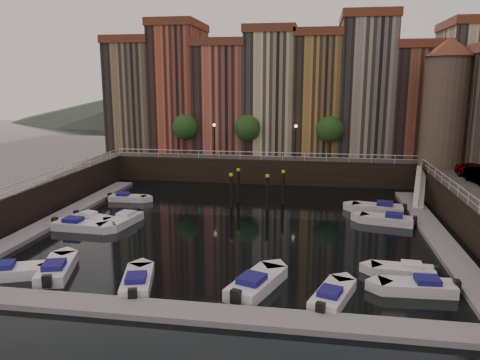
% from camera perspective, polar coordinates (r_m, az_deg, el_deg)
% --- Properties ---
extents(ground, '(200.00, 200.00, 0.00)m').
position_cam_1_polar(ground, '(41.44, -0.07, -5.23)').
color(ground, black).
rests_on(ground, ground).
extents(quay_far, '(80.00, 20.00, 3.00)m').
position_cam_1_polar(quay_far, '(66.26, 3.61, 2.57)').
color(quay_far, black).
rests_on(quay_far, ground).
extents(dock_left, '(2.00, 28.00, 0.35)m').
position_cam_1_polar(dock_left, '(45.92, -20.71, -4.08)').
color(dock_left, gray).
rests_on(dock_left, ground).
extents(dock_right, '(2.00, 28.00, 0.35)m').
position_cam_1_polar(dock_right, '(41.09, 22.70, -6.08)').
color(dock_right, gray).
rests_on(dock_right, ground).
extents(dock_near, '(30.00, 2.00, 0.35)m').
position_cam_1_polar(dock_near, '(25.95, -6.47, -15.78)').
color(dock_near, gray).
rests_on(dock_near, ground).
extents(mountains, '(145.00, 100.00, 18.00)m').
position_cam_1_polar(mountains, '(149.21, 7.63, 10.14)').
color(mountains, '#2D382D').
rests_on(mountains, ground).
extents(far_terrace, '(48.70, 10.30, 17.50)m').
position_cam_1_polar(far_terrace, '(62.66, 6.56, 10.67)').
color(far_terrace, '#827053').
rests_on(far_terrace, quay_far).
extents(corner_tower, '(5.20, 5.20, 13.80)m').
position_cam_1_polar(corner_tower, '(55.29, 23.79, 8.82)').
color(corner_tower, '#6B5B4C').
rests_on(corner_tower, quay_right).
extents(promenade_trees, '(21.20, 3.20, 5.20)m').
position_cam_1_polar(promenade_trees, '(58.07, 1.58, 6.34)').
color(promenade_trees, black).
rests_on(promenade_trees, quay_far).
extents(street_lamps, '(10.36, 0.36, 4.18)m').
position_cam_1_polar(street_lamps, '(57.12, 1.77, 5.55)').
color(street_lamps, black).
rests_on(street_lamps, quay_far).
extents(railings, '(36.08, 34.04, 0.52)m').
position_cam_1_polar(railings, '(45.22, 0.94, 1.17)').
color(railings, white).
rests_on(railings, ground).
extents(gangway, '(2.78, 8.32, 3.73)m').
position_cam_1_polar(gangway, '(51.25, 21.10, -0.49)').
color(gangway, white).
rests_on(gangway, ground).
extents(mooring_pilings, '(5.27, 3.05, 3.78)m').
position_cam_1_polar(mooring_pilings, '(46.69, 1.83, -1.17)').
color(mooring_pilings, black).
rests_on(mooring_pilings, ground).
extents(boat_left_0, '(4.91, 3.32, 1.11)m').
position_cam_1_polar(boat_left_0, '(33.56, -26.15, -10.01)').
color(boat_left_0, silver).
rests_on(boat_left_0, ground).
extents(boat_left_1, '(4.84, 1.95, 1.10)m').
position_cam_1_polar(boat_left_1, '(41.71, -19.05, -5.25)').
color(boat_left_1, silver).
rests_on(boat_left_1, ground).
extents(boat_left_2, '(4.23, 2.67, 0.95)m').
position_cam_1_polar(boat_left_2, '(43.62, -17.58, -4.48)').
color(boat_left_2, silver).
rests_on(boat_left_2, ground).
extents(boat_left_3, '(4.10, 1.59, 0.94)m').
position_cam_1_polar(boat_left_3, '(50.23, -13.59, -2.13)').
color(boat_left_3, silver).
rests_on(boat_left_3, ground).
extents(boat_right_0, '(4.62, 1.86, 1.05)m').
position_cam_1_polar(boat_right_0, '(30.14, 20.95, -12.07)').
color(boat_right_0, silver).
rests_on(boat_right_0, ground).
extents(boat_right_1, '(4.20, 1.76, 0.95)m').
position_cam_1_polar(boat_right_1, '(32.35, 19.39, -10.36)').
color(boat_right_1, silver).
rests_on(boat_right_1, ground).
extents(boat_right_3, '(4.87, 2.64, 1.09)m').
position_cam_1_polar(boat_right_3, '(43.03, 17.59, -4.64)').
color(boat_right_3, silver).
rests_on(boat_right_3, ground).
extents(boat_right_4, '(5.09, 2.47, 1.14)m').
position_cam_1_polar(boat_right_4, '(46.60, 16.58, -3.30)').
color(boat_right_4, silver).
rests_on(boat_right_4, ground).
extents(boat_near_0, '(3.10, 5.06, 1.13)m').
position_cam_1_polar(boat_near_0, '(32.82, -21.46, -10.08)').
color(boat_near_0, silver).
rests_on(boat_near_0, ground).
extents(boat_near_1, '(2.75, 4.75, 1.06)m').
position_cam_1_polar(boat_near_1, '(29.59, -12.42, -11.99)').
color(boat_near_1, silver).
rests_on(boat_near_1, ground).
extents(boat_near_2, '(3.43, 5.34, 1.20)m').
position_cam_1_polar(boat_near_2, '(28.53, 1.95, -12.53)').
color(boat_near_2, silver).
rests_on(boat_near_2, ground).
extents(boat_near_3, '(2.89, 4.58, 1.03)m').
position_cam_1_polar(boat_near_3, '(27.68, 11.17, -13.70)').
color(boat_near_3, silver).
rests_on(boat_near_3, ground).
extents(car_a, '(3.14, 4.77, 1.51)m').
position_cam_1_polar(car_a, '(49.96, 26.75, 0.88)').
color(car_a, gray).
rests_on(car_a, quay_right).
extents(boat_extra_256, '(2.41, 4.81, 1.08)m').
position_cam_1_polar(boat_extra_256, '(42.13, -14.05, -4.79)').
color(boat_extra_256, silver).
rests_on(boat_extra_256, ground).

